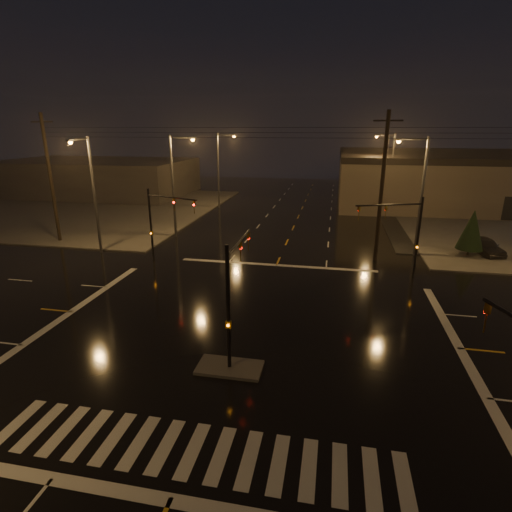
# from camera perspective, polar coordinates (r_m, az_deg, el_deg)

# --- Properties ---
(ground) EXTENTS (140.00, 140.00, 0.00)m
(ground) POSITION_cam_1_polar(r_m,az_deg,el_deg) (22.61, -1.17, -10.31)
(ground) COLOR black
(ground) RESTS_ON ground
(sidewalk_nw) EXTENTS (36.00, 36.00, 0.12)m
(sidewalk_nw) POSITION_cam_1_polar(r_m,az_deg,el_deg) (61.12, -23.38, 6.37)
(sidewalk_nw) COLOR #47443F
(sidewalk_nw) RESTS_ON ground
(median_island) EXTENTS (3.00, 1.60, 0.15)m
(median_island) POSITION_cam_1_polar(r_m,az_deg,el_deg) (19.23, -3.79, -15.61)
(median_island) COLOR #47443F
(median_island) RESTS_ON ground
(crosswalk) EXTENTS (15.00, 2.60, 0.01)m
(crosswalk) POSITION_cam_1_polar(r_m,az_deg,el_deg) (15.54, -9.00, -25.70)
(crosswalk) COLOR beige
(crosswalk) RESTS_ON ground
(stop_bar_near) EXTENTS (16.00, 0.50, 0.01)m
(stop_bar_near) POSITION_cam_1_polar(r_m,az_deg,el_deg) (14.27, -12.15, -30.96)
(stop_bar_near) COLOR beige
(stop_bar_near) RESTS_ON ground
(stop_bar_far) EXTENTS (16.00, 0.50, 0.01)m
(stop_bar_far) POSITION_cam_1_polar(r_m,az_deg,el_deg) (32.56, 2.94, -1.30)
(stop_bar_far) COLOR beige
(stop_bar_far) RESTS_ON ground
(commercial_block) EXTENTS (30.00, 18.00, 5.60)m
(commercial_block) POSITION_cam_1_polar(r_m,az_deg,el_deg) (73.38, -21.71, 10.43)
(commercial_block) COLOR #3A3533
(commercial_block) RESTS_ON ground
(signal_mast_median) EXTENTS (0.25, 4.59, 6.00)m
(signal_mast_median) POSITION_cam_1_polar(r_m,az_deg,el_deg) (18.30, -3.28, -4.37)
(signal_mast_median) COLOR black
(signal_mast_median) RESTS_ON ground
(signal_mast_ne) EXTENTS (4.84, 1.86, 6.00)m
(signal_mast_ne) POSITION_cam_1_polar(r_m,az_deg,el_deg) (30.84, 20.59, 3.80)
(signal_mast_ne) COLOR black
(signal_mast_ne) RESTS_ON ground
(signal_mast_nw) EXTENTS (4.84, 1.86, 6.00)m
(signal_mast_nw) POSITION_cam_1_polar(r_m,az_deg,el_deg) (33.38, -13.61, 5.44)
(signal_mast_nw) COLOR black
(signal_mast_nw) RESTS_ON ground
(streetlight_1) EXTENTS (2.77, 0.32, 10.00)m
(streetlight_1) POSITION_cam_1_polar(r_m,az_deg,el_deg) (40.83, -11.43, 10.64)
(streetlight_1) COLOR #38383A
(streetlight_1) RESTS_ON ground
(streetlight_2) EXTENTS (2.77, 0.32, 10.00)m
(streetlight_2) POSITION_cam_1_polar(r_m,az_deg,el_deg) (55.88, -5.12, 12.76)
(streetlight_2) COLOR #38383A
(streetlight_2) RESTS_ON ground
(streetlight_3) EXTENTS (2.77, 0.32, 10.00)m
(streetlight_3) POSITION_cam_1_polar(r_m,az_deg,el_deg) (36.46, 22.19, 8.87)
(streetlight_3) COLOR #38383A
(streetlight_3) RESTS_ON ground
(streetlight_4) EXTENTS (2.77, 0.32, 10.00)m
(streetlight_4) POSITION_cam_1_polar(r_m,az_deg,el_deg) (56.11, 18.55, 11.95)
(streetlight_4) COLOR #38383A
(streetlight_4) RESTS_ON ground
(streetlight_5) EXTENTS (0.32, 2.77, 10.00)m
(streetlight_5) POSITION_cam_1_polar(r_m,az_deg,el_deg) (37.08, -22.46, 8.97)
(streetlight_5) COLOR #38383A
(streetlight_5) RESTS_ON ground
(utility_pole_0) EXTENTS (2.20, 0.32, 12.00)m
(utility_pole_0) POSITION_cam_1_polar(r_m,az_deg,el_deg) (42.80, -27.29, 9.81)
(utility_pole_0) COLOR black
(utility_pole_0) RESTS_ON ground
(utility_pole_1) EXTENTS (2.20, 0.32, 12.00)m
(utility_pole_1) POSITION_cam_1_polar(r_m,az_deg,el_deg) (33.98, 17.53, 9.35)
(utility_pole_1) COLOR black
(utility_pole_1) RESTS_ON ground
(conifer_0) EXTENTS (2.21, 2.21, 4.15)m
(conifer_0) POSITION_cam_1_polar(r_m,az_deg,el_deg) (38.68, 28.46, 3.35)
(conifer_0) COLOR black
(conifer_0) RESTS_ON ground
(car_parked) EXTENTS (2.73, 4.67, 1.49)m
(car_parked) POSITION_cam_1_polar(r_m,az_deg,el_deg) (40.62, 29.92, 1.27)
(car_parked) COLOR black
(car_parked) RESTS_ON ground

